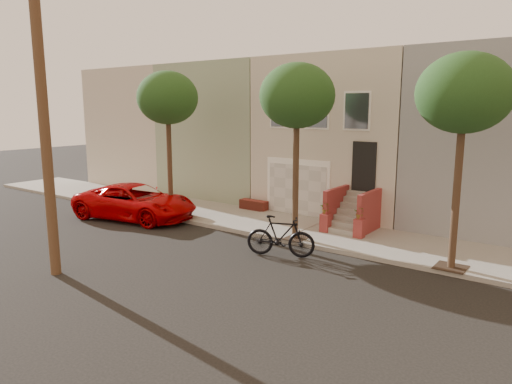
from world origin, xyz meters
The scene contains 9 objects.
ground centered at (0.00, 0.00, 0.00)m, with size 90.00×90.00×0.00m, color black.
sidewalk centered at (0.00, 5.35, 0.07)m, with size 40.00×3.70×0.15m, color gray.
house_row centered at (0.00, 11.19, 3.64)m, with size 33.10×11.70×7.00m.
tree_left centered at (-5.50, 3.90, 5.26)m, with size 2.70×2.57×6.30m.
tree_mid centered at (1.00, 3.90, 5.26)m, with size 2.70×2.57×6.30m.
tree_right centered at (6.50, 3.90, 5.26)m, with size 2.70×2.57×6.30m.
utility_pole centered at (8.00, -3.20, 5.19)m, with size 23.60×1.22×10.00m.
pickup_truck centered at (-6.59, 2.79, 0.78)m, with size 2.58×5.59×1.55m, color #BC0003.
motorcycle centered at (1.50, 2.17, 0.69)m, with size 0.65×2.30×1.38m, color black.
Camera 1 is at (9.70, -10.44, 4.92)m, focal length 32.86 mm.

